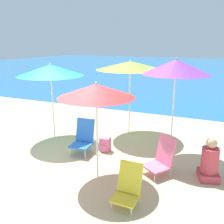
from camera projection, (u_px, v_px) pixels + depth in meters
The scene contains 12 objects.
ground_plane at pixel (63, 163), 5.86m from camera, with size 60.00×60.00×0.00m, color #D1BA89.
sea_water at pixel (193, 68), 27.79m from camera, with size 60.00×40.00×0.01m.
beach_umbrella_red at pixel (96, 91), 4.80m from camera, with size 1.51×1.51×2.01m.
beach_umbrella_teal at pixel (50, 70), 6.90m from camera, with size 1.86×1.86×2.20m.
beach_umbrella_lime at pixel (130, 66), 7.24m from camera, with size 1.99×1.99×2.26m.
beach_umbrella_purple at pixel (176, 67), 5.77m from camera, with size 1.59×1.59×2.41m.
beach_chair_yellow at pixel (128, 186), 4.32m from camera, with size 0.43×0.53×0.73m.
beach_chair_pink at pixel (161, 157), 5.33m from camera, with size 0.73×0.74×0.83m.
beach_chair_blue at pixel (83, 137), 6.33m from camera, with size 0.53×0.63×0.87m.
person_seated_near at pixel (210, 163), 5.09m from camera, with size 0.50×0.54×0.91m.
backpack_pink at pixel (105, 144), 6.47m from camera, with size 0.25×0.25×0.37m.
water_bottle at pixel (86, 135), 7.33m from camera, with size 0.08×0.08×0.29m.
Camera 1 is at (3.22, -4.39, 2.73)m, focal length 40.00 mm.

